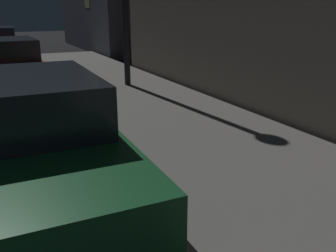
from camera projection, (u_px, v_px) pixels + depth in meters
car_green at (24, 141)px, 4.06m from camera, size 2.14×4.40×1.43m
car_red at (2, 69)px, 8.97m from camera, size 2.28×4.18×1.43m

